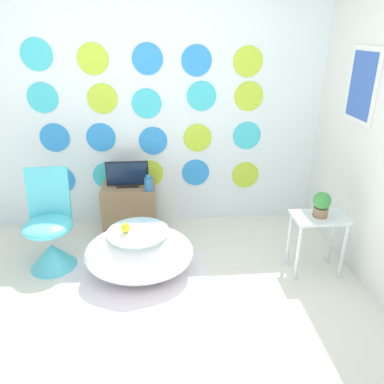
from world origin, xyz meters
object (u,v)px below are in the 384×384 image
Objects in this scene: tv at (127,175)px; vase at (149,184)px; bathtub at (139,254)px; chair at (50,239)px; potted_plant_left at (322,204)px.

tv is 2.68× the size of vase.
bathtub is at bearing -96.43° from vase.
chair is at bearing -152.52° from vase.
bathtub is 0.92m from tv.
potted_plant_left is (1.43, -0.73, 0.07)m from vase.
vase reaches higher than bathtub.
potted_plant_left reaches higher than vase.
vase is at bearing 153.13° from potted_plant_left.
vase is 1.61m from potted_plant_left.
bathtub is 0.78m from vase.
tv reaches higher than vase.
vase is 0.74× the size of potted_plant_left.
chair is (-0.79, 0.24, 0.04)m from bathtub.
tv is (0.65, 0.58, 0.35)m from chair.
chair is at bearing -138.16° from tv.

